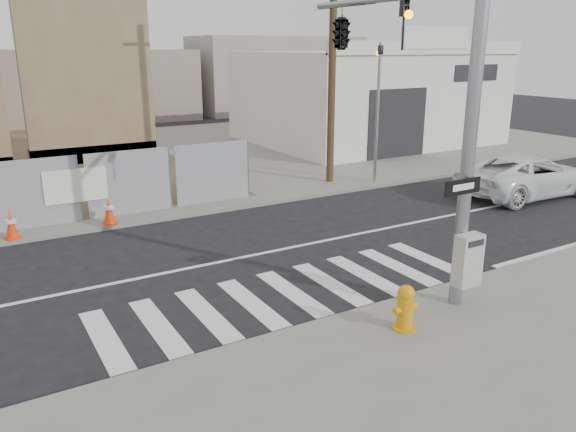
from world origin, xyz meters
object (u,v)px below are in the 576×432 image
signal_pole (379,64)px  traffic_cone_d (109,211)px  traffic_cone_c (11,225)px  fire_hydrant (405,307)px  suv (528,175)px  auto_shop (365,96)px

signal_pole → traffic_cone_d: (-4.77, 6.27, -4.28)m
signal_pole → traffic_cone_c: 10.59m
traffic_cone_c → traffic_cone_d: size_ratio=0.98×
signal_pole → fire_hydrant: size_ratio=8.07×
fire_hydrant → traffic_cone_d: fire_hydrant is taller
suv → traffic_cone_c: bearing=79.1°
auto_shop → traffic_cone_c: (-18.89, -8.75, -2.04)m
fire_hydrant → traffic_cone_c: (-5.73, 9.34, -0.06)m
suv → traffic_cone_d: (-13.88, 3.79, -0.24)m
fire_hydrant → signal_pole: bearing=53.2°
traffic_cone_c → traffic_cone_d: (2.62, 0.00, 0.01)m
auto_shop → traffic_cone_d: (-16.27, -8.75, -2.03)m
signal_pole → fire_hydrant: signal_pole is taller
traffic_cone_c → traffic_cone_d: traffic_cone_d is taller
signal_pole → fire_hydrant: (-1.65, -3.08, -4.23)m
auto_shop → traffic_cone_d: auto_shop is taller
fire_hydrant → traffic_cone_c: size_ratio=1.13×
signal_pole → traffic_cone_c: (-7.38, 6.27, -4.29)m
auto_shop → traffic_cone_c: auto_shop is taller
suv → fire_hydrant: bearing=119.3°
auto_shop → signal_pole: bearing=-127.5°
signal_pole → traffic_cone_d: signal_pole is taller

